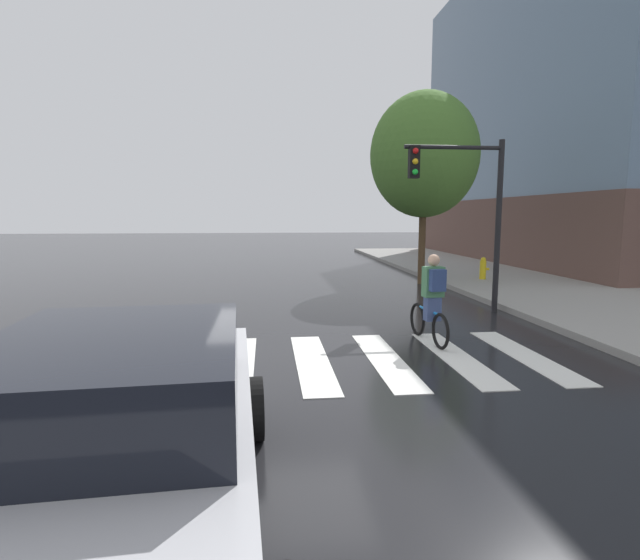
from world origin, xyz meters
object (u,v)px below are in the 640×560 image
sedan_near (123,434)px  traffic_light_near (467,196)px  fire_hydrant (483,268)px  street_tree_near (424,155)px  cyclist (432,299)px

sedan_near → traffic_light_near: traffic_light_near is taller
sedan_near → fire_hydrant: bearing=56.4°
traffic_light_near → fire_hydrant: 6.16m
sedan_near → street_tree_near: bearing=63.9°
sedan_near → cyclist: 6.64m
cyclist → traffic_light_near: traffic_light_near is taller
traffic_light_near → street_tree_near: street_tree_near is taller
sedan_near → street_tree_near: size_ratio=0.72×
sedan_near → street_tree_near: street_tree_near is taller
traffic_light_near → street_tree_near: bearing=83.6°
cyclist → fire_hydrant: cyclist is taller
cyclist → fire_hydrant: bearing=59.7°
street_tree_near → cyclist: bearing=-106.5°
sedan_near → cyclist: bearing=51.8°
sedan_near → traffic_light_near: bearing=53.8°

